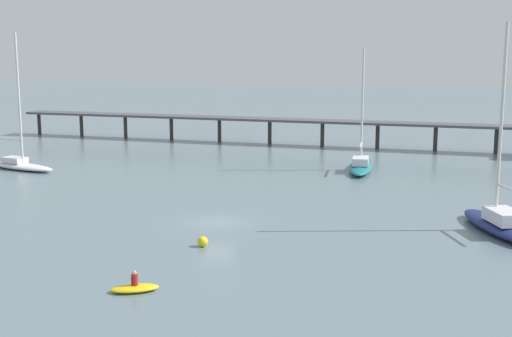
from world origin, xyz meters
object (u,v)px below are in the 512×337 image
(sailboat_navy, at_px, (499,221))
(dinghy_yellow, at_px, (135,287))
(pier, at_px, (447,115))
(sailboat_teal, at_px, (361,164))
(mooring_buoy_inner, at_px, (203,242))
(sailboat_white, at_px, (19,162))

(sailboat_navy, distance_m, dinghy_yellow, 25.80)
(pier, distance_m, sailboat_teal, 18.82)
(sailboat_navy, distance_m, mooring_buoy_inner, 20.42)
(dinghy_yellow, relative_size, mooring_buoy_inner, 4.03)
(pier, relative_size, sailboat_white, 5.65)
(dinghy_yellow, bearing_deg, pier, 70.18)
(pier, relative_size, dinghy_yellow, 29.13)
(pier, bearing_deg, dinghy_yellow, -109.82)
(sailboat_white, bearing_deg, sailboat_teal, 9.48)
(sailboat_teal, xyz_separation_m, dinghy_yellow, (-9.88, -38.28, -0.51))
(sailboat_teal, xyz_separation_m, mooring_buoy_inner, (-8.62, -29.69, -0.39))
(pier, relative_size, sailboat_navy, 5.62)
(dinghy_yellow, bearing_deg, sailboat_navy, 37.99)
(pier, bearing_deg, mooring_buoy_inner, -111.84)
(sailboat_white, xyz_separation_m, dinghy_yellow, (25.33, -32.40, -0.53))
(dinghy_yellow, bearing_deg, sailboat_teal, 75.53)
(pier, xyz_separation_m, mooring_buoy_inner, (-18.21, -45.43, -4.20))
(pier, bearing_deg, sailboat_teal, -121.35)
(pier, xyz_separation_m, dinghy_yellow, (-19.47, -54.02, -4.33))
(mooring_buoy_inner, bearing_deg, sailboat_white, 138.17)
(sailboat_teal, bearing_deg, mooring_buoy_inner, -106.18)
(dinghy_yellow, bearing_deg, mooring_buoy_inner, 81.64)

